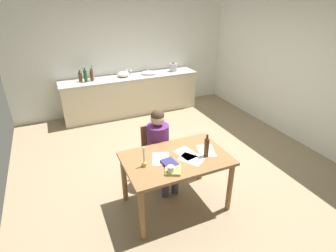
{
  "coord_description": "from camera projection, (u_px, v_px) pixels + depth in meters",
  "views": [
    {
      "loc": [
        -1.69,
        -3.68,
        2.64
      ],
      "look_at": [
        -0.22,
        -0.38,
        0.85
      ],
      "focal_mm": 28.96,
      "sensor_mm": 36.0,
      "label": 1
    }
  ],
  "objects": [
    {
      "name": "wine_bottle_on_table",
      "position": [
        207.0,
        147.0,
        3.4
      ],
      "size": [
        0.06,
        0.06,
        0.31
      ],
      "color": "#593319",
      "rests_on": "dining_table"
    },
    {
      "name": "candlestick",
      "position": [
        144.0,
        161.0,
        3.22
      ],
      "size": [
        0.06,
        0.06,
        0.26
      ],
      "color": "gold",
      "rests_on": "dining_table"
    },
    {
      "name": "stovetop_kettle",
      "position": [
        173.0,
        67.0,
        6.59
      ],
      "size": [
        0.18,
        0.18,
        0.22
      ],
      "color": "#B7BABF",
      "rests_on": "kitchen_counter"
    },
    {
      "name": "bottle_wine_red",
      "position": [
        92.0,
        76.0,
        5.86
      ],
      "size": [
        0.07,
        0.07,
        0.26
      ],
      "color": "#593319",
      "rests_on": "kitchen_counter"
    },
    {
      "name": "paper_receipt",
      "position": [
        206.0,
        151.0,
        3.57
      ],
      "size": [
        0.29,
        0.35,
        0.0
      ],
      "primitive_type": "cube",
      "rotation": [
        0.0,
        0.0,
        -0.32
      ],
      "color": "white",
      "rests_on": "dining_table"
    },
    {
      "name": "bottle_oil",
      "position": [
        80.0,
        77.0,
        5.81
      ],
      "size": [
        0.07,
        0.07,
        0.25
      ],
      "color": "#593319",
      "rests_on": "kitchen_counter"
    },
    {
      "name": "coffee_mug",
      "position": [
        171.0,
        170.0,
        3.1
      ],
      "size": [
        0.12,
        0.08,
        0.1
      ],
      "color": "white",
      "rests_on": "dining_table"
    },
    {
      "name": "wine_glass_by_kettle",
      "position": [
        126.0,
        70.0,
        6.29
      ],
      "size": [
        0.07,
        0.07,
        0.15
      ],
      "color": "silver",
      "rests_on": "kitchen_counter"
    },
    {
      "name": "wine_glass_near_sink",
      "position": [
        131.0,
        70.0,
        6.33
      ],
      "size": [
        0.07,
        0.07,
        0.15
      ],
      "color": "silver",
      "rests_on": "kitchen_counter"
    },
    {
      "name": "dining_table",
      "position": [
        176.0,
        165.0,
        3.47
      ],
      "size": [
        1.32,
        0.86,
        0.76
      ],
      "color": "olive",
      "rests_on": "ground"
    },
    {
      "name": "person_seated",
      "position": [
        160.0,
        144.0,
        3.89
      ],
      "size": [
        0.34,
        0.6,
        1.19
      ],
      "color": "#592666",
      "rests_on": "ground"
    },
    {
      "name": "paper_bill",
      "position": [
        161.0,
        159.0,
        3.4
      ],
      "size": [
        0.3,
        0.35,
        0.0
      ],
      "primitive_type": "cube",
      "rotation": [
        0.0,
        0.0,
        -0.36
      ],
      "color": "white",
      "rests_on": "dining_table"
    },
    {
      "name": "sink_unit",
      "position": [
        149.0,
        73.0,
        6.4
      ],
      "size": [
        0.36,
        0.36,
        0.24
      ],
      "color": "#B2B7BC",
      "rests_on": "kitchen_counter"
    },
    {
      "name": "bottle_vinegar",
      "position": [
        85.0,
        76.0,
        5.78
      ],
      "size": [
        0.07,
        0.07,
        0.3
      ],
      "color": "#194C23",
      "rests_on": "kitchen_counter"
    },
    {
      "name": "ground_plane",
      "position": [
        170.0,
        159.0,
        4.81
      ],
      "size": [
        5.2,
        5.2,
        0.04
      ],
      "primitive_type": "cube",
      "color": "#937F60"
    },
    {
      "name": "book_cookery",
      "position": [
        173.0,
        170.0,
        3.16
      ],
      "size": [
        0.25,
        0.27,
        0.03
      ],
      "primitive_type": "cube",
      "rotation": [
        0.0,
        0.0,
        -0.47
      ],
      "color": "#A7BA54",
      "rests_on": "dining_table"
    },
    {
      "name": "chair_at_table",
      "position": [
        156.0,
        150.0,
        4.09
      ],
      "size": [
        0.42,
        0.42,
        0.88
      ],
      "color": "olive",
      "rests_on": "ground"
    },
    {
      "name": "bottle_sauce",
      "position": [
        93.0,
        73.0,
        5.94
      ],
      "size": [
        0.06,
        0.06,
        0.32
      ],
      "color": "#8C999E",
      "rests_on": "kitchen_counter"
    },
    {
      "name": "wall_back",
      "position": [
        125.0,
        56.0,
        6.35
      ],
      "size": [
        5.2,
        0.12,
        2.6
      ],
      "primitive_type": "cube",
      "color": "silver",
      "rests_on": "ground"
    },
    {
      "name": "paper_envelope",
      "position": [
        186.0,
        153.0,
        3.51
      ],
      "size": [
        0.27,
        0.34,
        0.0
      ],
      "primitive_type": "cube",
      "rotation": [
        0.0,
        0.0,
        0.23
      ],
      "color": "white",
      "rests_on": "dining_table"
    },
    {
      "name": "mixing_bowl",
      "position": [
        123.0,
        74.0,
        6.17
      ],
      "size": [
        0.26,
        0.26,
        0.12
      ],
      "primitive_type": "ellipsoid",
      "color": "white",
      "rests_on": "kitchen_counter"
    },
    {
      "name": "wall_right",
      "position": [
        294.0,
        70.0,
        5.17
      ],
      "size": [
        0.12,
        5.2,
        2.6
      ],
      "primitive_type": "cube",
      "color": "silver",
      "rests_on": "ground"
    },
    {
      "name": "book_magazine",
      "position": [
        170.0,
        163.0,
        3.28
      ],
      "size": [
        0.18,
        0.23,
        0.03
      ],
      "primitive_type": "cube",
      "rotation": [
        0.0,
        0.0,
        0.12
      ],
      "color": "navy",
      "rests_on": "dining_table"
    },
    {
      "name": "paper_letter",
      "position": [
        191.0,
        159.0,
        3.39
      ],
      "size": [
        0.34,
        0.36,
        0.0
      ],
      "primitive_type": "cube",
      "rotation": [
        0.0,
        0.0,
        0.61
      ],
      "color": "white",
      "rests_on": "dining_table"
    },
    {
      "name": "kitchen_counter",
      "position": [
        131.0,
        95.0,
        6.43
      ],
      "size": [
        3.17,
        0.64,
        0.9
      ],
      "color": "beige",
      "rests_on": "ground"
    }
  ]
}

